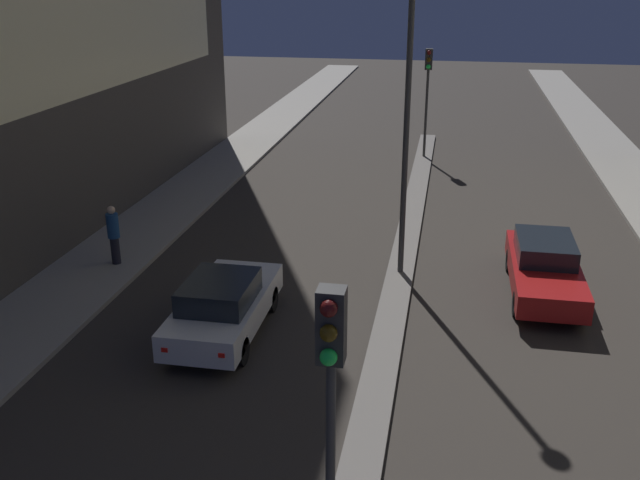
# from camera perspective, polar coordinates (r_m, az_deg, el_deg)

# --- Properties ---
(median_strip) EXTENTS (0.76, 31.61, 0.13)m
(median_strip) POSITION_cam_1_polar(r_m,az_deg,el_deg) (22.65, 6.90, -0.31)
(median_strip) COLOR #66605B
(median_strip) RESTS_ON ground
(traffic_light_near) EXTENTS (0.32, 0.42, 4.80)m
(traffic_light_near) POSITION_cam_1_polar(r_m,az_deg,el_deg) (8.38, 0.85, -12.03)
(traffic_light_near) COLOR #383838
(traffic_light_near) RESTS_ON median_strip
(traffic_light_mid) EXTENTS (0.32, 0.42, 4.80)m
(traffic_light_mid) POSITION_cam_1_polar(r_m,az_deg,el_deg) (32.66, 8.62, 12.64)
(traffic_light_mid) COLOR #383838
(traffic_light_mid) RESTS_ON median_strip
(street_lamp) EXTENTS (0.49, 0.49, 9.59)m
(street_lamp) POSITION_cam_1_polar(r_m,az_deg,el_deg) (18.89, 7.21, 15.07)
(street_lamp) COLOR #383838
(street_lamp) RESTS_ON median_strip
(car_left_lane) EXTENTS (1.79, 4.38, 1.51)m
(car_left_lane) POSITION_cam_1_polar(r_m,az_deg,el_deg) (17.04, -7.73, -5.18)
(car_left_lane) COLOR silver
(car_left_lane) RESTS_ON ground
(car_right_lane) EXTENTS (1.73, 4.73, 1.46)m
(car_right_lane) POSITION_cam_1_polar(r_m,az_deg,el_deg) (19.94, 17.51, -2.07)
(car_right_lane) COLOR maroon
(car_right_lane) RESTS_ON ground
(pedestrian_on_left_sidewalk) EXTENTS (0.35, 0.35, 1.75)m
(pedestrian_on_left_sidewalk) POSITION_cam_1_polar(r_m,az_deg,el_deg) (21.36, -16.19, 0.52)
(pedestrian_on_left_sidewalk) COLOR black
(pedestrian_on_left_sidewalk) RESTS_ON sidewalk_left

